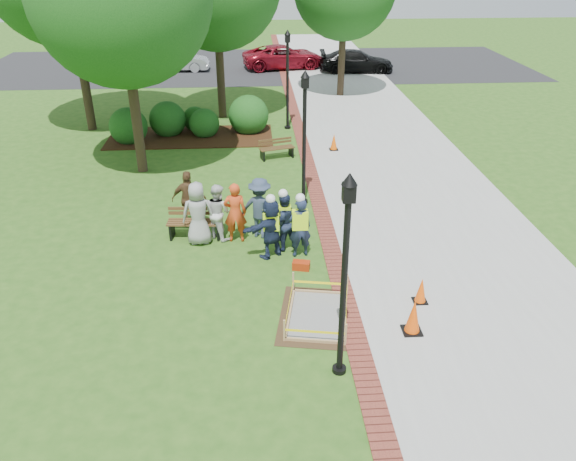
{
  "coord_description": "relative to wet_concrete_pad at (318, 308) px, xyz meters",
  "views": [
    {
      "loc": [
        -0.33,
        -11.52,
        7.71
      ],
      "look_at": [
        0.5,
        1.2,
        1.0
      ],
      "focal_mm": 35.0,
      "sensor_mm": 36.0,
      "label": 1
    }
  ],
  "objects": [
    {
      "name": "shrub_b",
      "position": [
        -5.01,
        13.62,
        -0.23
      ],
      "size": [
        1.57,
        1.57,
        1.57
      ],
      "primitive_type": "sphere",
      "color": "#144413",
      "rests_on": "ground"
    },
    {
      "name": "parked_car_b",
      "position": [
        -5.99,
        26.74,
        -0.23
      ],
      "size": [
        1.98,
        4.39,
        1.42
      ],
      "primitive_type": "imported",
      "rotation": [
        0.0,
        0.0,
        1.55
      ],
      "color": "#B4B4B9",
      "rests_on": "ground"
    },
    {
      "name": "lamp_mid",
      "position": [
        0.23,
        6.16,
        2.25
      ],
      "size": [
        0.28,
        0.28,
        4.26
      ],
      "color": "black",
      "rests_on": "ground"
    },
    {
      "name": "casual_person_e",
      "position": [
        -1.21,
        3.99,
        0.66
      ],
      "size": [
        0.67,
        0.56,
        1.78
      ],
      "color": "#2E3A51",
      "rests_on": "ground"
    },
    {
      "name": "lamp_near",
      "position": [
        0.23,
        -1.84,
        2.25
      ],
      "size": [
        0.28,
        0.28,
        4.26
      ],
      "color": "black",
      "rests_on": "ground"
    },
    {
      "name": "shrub_c",
      "position": [
        -3.42,
        13.33,
        -0.23
      ],
      "size": [
        1.29,
        1.29,
        1.29
      ],
      "primitive_type": "sphere",
      "color": "#144413",
      "rests_on": "ground"
    },
    {
      "name": "casual_person_c",
      "position": [
        -2.4,
        3.97,
        0.58
      ],
      "size": [
        0.62,
        0.6,
        1.64
      ],
      "color": "silver",
      "rests_on": "ground"
    },
    {
      "name": "cone_back",
      "position": [
        2.49,
        0.41,
        0.08
      ],
      "size": [
        0.33,
        0.33,
        0.66
      ],
      "color": "black",
      "rests_on": "ground"
    },
    {
      "name": "lamp_far",
      "position": [
        0.23,
        14.16,
        2.25
      ],
      "size": [
        0.28,
        0.28,
        4.26
      ],
      "color": "black",
      "rests_on": "ground"
    },
    {
      "name": "bench_near",
      "position": [
        -3.07,
        4.04,
        0.03
      ],
      "size": [
        1.59,
        0.64,
        0.84
      ],
      "color": "brown",
      "rests_on": "ground"
    },
    {
      "name": "cone_front",
      "position": [
        2.0,
        -0.7,
        0.17
      ],
      "size": [
        0.42,
        0.42,
        0.83
      ],
      "color": "black",
      "rests_on": "ground"
    },
    {
      "name": "mulch_bed",
      "position": [
        -4.02,
        13.16,
        -0.21
      ],
      "size": [
        7.0,
        3.0,
        0.05
      ],
      "primitive_type": "cube",
      "color": "#381E0F",
      "rests_on": "ground"
    },
    {
      "name": "shrub_d",
      "position": [
        -1.51,
        13.78,
        -0.23
      ],
      "size": [
        1.76,
        1.76,
        1.76
      ],
      "primitive_type": "sphere",
      "color": "#144413",
      "rests_on": "ground"
    },
    {
      "name": "hivis_worker_b",
      "position": [
        -0.17,
        2.8,
        0.68
      ],
      "size": [
        0.6,
        0.45,
        1.83
      ],
      "color": "#192141",
      "rests_on": "ground"
    },
    {
      "name": "ground",
      "position": [
        -1.02,
        1.16,
        -0.23
      ],
      "size": [
        100.0,
        100.0,
        0.0
      ],
      "primitive_type": "plane",
      "color": "#285116",
      "rests_on": "ground"
    },
    {
      "name": "cone_far",
      "position": [
        1.91,
        11.15,
        0.09
      ],
      "size": [
        0.35,
        0.35,
        0.68
      ],
      "color": "black",
      "rests_on": "ground"
    },
    {
      "name": "shrub_e",
      "position": [
        -3.89,
        14.33,
        -0.23
      ],
      "size": [
        1.1,
        1.1,
        1.1
      ],
      "primitive_type": "sphere",
      "color": "#144413",
      "rests_on": "ground"
    },
    {
      "name": "parked_car_d",
      "position": [
        5.36,
        25.73,
        -0.23
      ],
      "size": [
        2.22,
        4.6,
        1.47
      ],
      "primitive_type": "imported",
      "rotation": [
        0.0,
        0.0,
        1.51
      ],
      "color": "black",
      "rests_on": "ground"
    },
    {
      "name": "wet_concrete_pad",
      "position": [
        0.0,
        0.0,
        0.0
      ],
      "size": [
        2.07,
        2.56,
        0.55
      ],
      "color": "#47331E",
      "rests_on": "ground"
    },
    {
      "name": "brick_edging",
      "position": [
        0.73,
        11.16,
        -0.22
      ],
      "size": [
        0.5,
        60.0,
        0.03
      ],
      "primitive_type": "cube",
      "color": "maroon",
      "rests_on": "ground"
    },
    {
      "name": "parking_lot",
      "position": [
        -1.02,
        28.16,
        -0.23
      ],
      "size": [
        36.0,
        12.0,
        0.01
      ],
      "primitive_type": "cube",
      "color": "black",
      "rests_on": "ground"
    },
    {
      "name": "casual_person_b",
      "position": [
        -1.9,
        3.75,
        0.65
      ],
      "size": [
        0.57,
        0.37,
        1.76
      ],
      "color": "red",
      "rests_on": "ground"
    },
    {
      "name": "casual_person_a",
      "position": [
        -2.92,
        3.69,
        0.68
      ],
      "size": [
        0.6,
        0.41,
        1.82
      ],
      "color": "gray",
      "rests_on": "ground"
    },
    {
      "name": "hivis_worker_a",
      "position": [
        -0.94,
        2.82,
        0.67
      ],
      "size": [
        0.64,
        0.58,
        1.82
      ],
      "color": "#192A42",
      "rests_on": "ground"
    },
    {
      "name": "parked_car_c",
      "position": [
        0.82,
        27.14,
        -0.23
      ],
      "size": [
        2.94,
        5.19,
        1.6
      ],
      "primitive_type": "imported",
      "rotation": [
        0.0,
        0.0,
        1.74
      ],
      "color": "maroon",
      "rests_on": "ground"
    },
    {
      "name": "casual_person_d",
      "position": [
        -3.27,
        4.76,
        0.63
      ],
      "size": [
        0.58,
        0.39,
        1.73
      ],
      "color": "brown",
      "rests_on": "ground"
    },
    {
      "name": "parked_car_a",
      "position": [
        -8.87,
        26.96,
        -0.23
      ],
      "size": [
        2.8,
        4.92,
        1.51
      ],
      "primitive_type": "imported",
      "rotation": [
        0.0,
        0.0,
        1.75
      ],
      "color": "black",
      "rests_on": "ground"
    },
    {
      "name": "shrub_a",
      "position": [
        -6.51,
        12.72,
        -0.23
      ],
      "size": [
        1.58,
        1.58,
        1.58
      ],
      "primitive_type": "sphere",
      "color": "#144413",
      "rests_on": "ground"
    },
    {
      "name": "hivis_worker_c",
      "position": [
        -0.6,
        3.2,
        0.66
      ],
      "size": [
        0.61,
        0.5,
        1.79
      ],
      "color": "#171B3E",
      "rests_on": "ground"
    },
    {
      "name": "toolbox",
      "position": [
        -0.19,
        2.08,
        -0.12
      ],
      "size": [
        0.49,
        0.34,
        0.22
      ],
      "primitive_type": "cube",
      "rotation": [
        0.0,
        0.0,
        -0.22
      ],
      "color": "#9E280C",
      "rests_on": "ground"
    },
    {
      "name": "sidewalk",
      "position": [
        3.98,
        11.16,
        -0.22
      ],
      "size": [
        6.0,
        60.0,
        0.02
      ],
      "primitive_type": "cube",
      "color": "#9E9E99",
      "rests_on": "ground"
    },
    {
      "name": "bench_far",
      "position": [
        -0.43,
        10.37,
        0.0
      ],
      "size": [
        1.43,
        0.82,
        0.74
      ],
      "color": "brown",
      "rests_on": "ground"
    }
  ]
}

